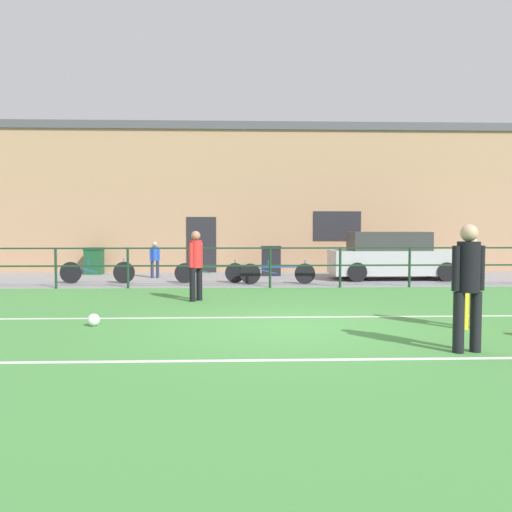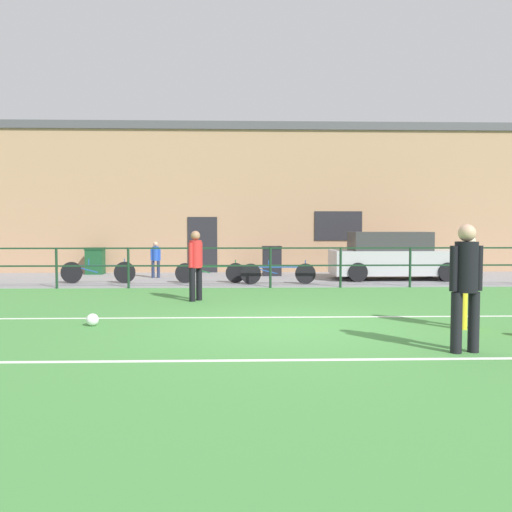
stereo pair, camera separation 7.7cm
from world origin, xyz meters
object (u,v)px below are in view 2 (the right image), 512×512
(player_striker, at_px, (196,261))
(spectator_child, at_px, (156,257))
(soccer_ball_match, at_px, (93,320))
(bicycle_parked_0, at_px, (98,272))
(bicycle_parked_3, at_px, (210,272))
(trash_bin_0, at_px, (272,261))
(player_goalkeeper, at_px, (466,280))
(player_winger, at_px, (469,276))
(parked_car_red, at_px, (394,257))
(trash_bin_1, at_px, (95,261))
(bicycle_parked_2, at_px, (278,273))

(player_striker, height_order, spectator_child, player_striker)
(soccer_ball_match, bearing_deg, bicycle_parked_0, 103.92)
(bicycle_parked_3, bearing_deg, trash_bin_0, 50.11)
(player_goalkeeper, relative_size, player_winger, 1.11)
(bicycle_parked_3, bearing_deg, player_striker, -91.91)
(player_striker, bearing_deg, spectator_child, -126.38)
(player_goalkeeper, relative_size, parked_car_red, 0.42)
(player_striker, xyz_separation_m, bicycle_parked_3, (0.13, 3.83, -0.59))
(player_goalkeeper, distance_m, player_winger, 1.86)
(trash_bin_0, relative_size, trash_bin_1, 1.08)
(soccer_ball_match, distance_m, trash_bin_1, 10.50)
(player_winger, bearing_deg, player_striker, 117.17)
(bicycle_parked_0, bearing_deg, spectator_child, 49.05)
(trash_bin_0, bearing_deg, player_winger, -74.59)
(soccer_ball_match, height_order, trash_bin_0, trash_bin_0)
(bicycle_parked_3, height_order, trash_bin_0, trash_bin_0)
(soccer_ball_match, bearing_deg, player_winger, -4.21)
(soccer_ball_match, bearing_deg, spectator_child, 91.63)
(spectator_child, bearing_deg, player_winger, 119.97)
(soccer_ball_match, distance_m, parked_car_red, 11.01)
(player_winger, relative_size, spectator_child, 1.30)
(bicycle_parked_0, xyz_separation_m, bicycle_parked_2, (5.44, -0.41, -0.02))
(trash_bin_0, height_order, trash_bin_1, trash_bin_0)
(bicycle_parked_0, relative_size, trash_bin_0, 2.18)
(soccer_ball_match, xyz_separation_m, trash_bin_1, (-2.66, 10.15, 0.40))
(parked_car_red, relative_size, trash_bin_1, 4.32)
(parked_car_red, xyz_separation_m, bicycle_parked_2, (-3.89, -1.39, -0.41))
(bicycle_parked_0, bearing_deg, soccer_ball_match, -76.08)
(player_winger, distance_m, bicycle_parked_2, 7.54)
(parked_car_red, relative_size, bicycle_parked_3, 1.94)
(player_goalkeeper, distance_m, bicycle_parked_0, 11.75)
(soccer_ball_match, xyz_separation_m, bicycle_parked_2, (3.71, 6.54, 0.24))
(player_goalkeeper, height_order, bicycle_parked_0, player_goalkeeper)
(player_striker, xyz_separation_m, trash_bin_0, (2.16, 6.27, -0.39))
(spectator_child, xyz_separation_m, bicycle_parked_3, (1.92, -1.70, -0.37))
(bicycle_parked_0, height_order, bicycle_parked_3, bicycle_parked_0)
(spectator_child, bearing_deg, trash_bin_1, -37.94)
(player_striker, relative_size, bicycle_parked_0, 0.73)
(player_striker, distance_m, trash_bin_0, 6.64)
(bicycle_parked_0, xyz_separation_m, trash_bin_0, (5.43, 2.43, 0.18))
(trash_bin_0, bearing_deg, parked_car_red, -20.51)
(bicycle_parked_2, bearing_deg, player_goalkeeper, -77.44)
(player_striker, xyz_separation_m, bicycle_parked_0, (-3.27, 3.83, -0.57))
(bicycle_parked_0, height_order, trash_bin_1, trash_bin_1)
(soccer_ball_match, relative_size, trash_bin_1, 0.22)
(soccer_ball_match, height_order, spectator_child, spectator_child)
(player_goalkeeper, relative_size, trash_bin_1, 1.83)
(player_goalkeeper, height_order, trash_bin_1, player_goalkeeper)
(player_striker, relative_size, bicycle_parked_2, 0.73)
(player_winger, distance_m, soccer_ball_match, 6.49)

